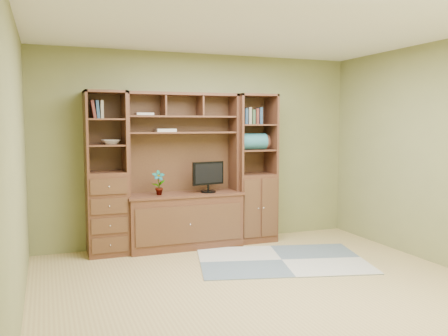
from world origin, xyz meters
name	(u,v)px	position (x,y,z in m)	size (l,w,h in m)	color
room	(263,159)	(0.00, 0.00, 1.30)	(4.60, 4.10, 2.64)	tan
center_hutch	(184,171)	(-0.32, 1.73, 1.02)	(1.54, 0.53, 2.05)	#502C1C
left_tower	(106,174)	(-1.32, 1.77, 1.02)	(0.50, 0.45, 2.05)	#502C1C
right_tower	(254,168)	(0.71, 1.77, 1.02)	(0.55, 0.45, 2.05)	#502C1C
rug	(282,260)	(0.60, 0.72, 0.01)	(1.97, 1.32, 0.01)	gray
monitor	(208,171)	(0.00, 1.70, 1.01)	(0.46, 0.21, 0.57)	black
orchid	(159,183)	(-0.67, 1.70, 0.89)	(0.17, 0.11, 0.32)	#9F4636
magazines	(166,130)	(-0.54, 1.82, 1.56)	(0.25, 0.18, 0.04)	beige
bowl	(111,142)	(-1.25, 1.77, 1.42)	(0.24, 0.24, 0.06)	beige
blanket_teal	(252,141)	(0.65, 1.73, 1.40)	(0.39, 0.22, 0.22)	#29646D
blanket_red	(260,142)	(0.84, 1.85, 1.39)	(0.36, 0.20, 0.20)	brown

